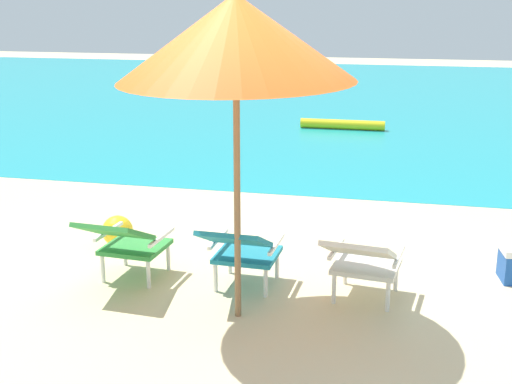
{
  "coord_description": "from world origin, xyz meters",
  "views": [
    {
      "loc": [
        1.29,
        -5.1,
        2.42
      ],
      "look_at": [
        0.0,
        0.59,
        0.75
      ],
      "focal_mm": 47.71,
      "sensor_mm": 36.0,
      "label": 1
    }
  ],
  "objects_px": {
    "swim_buoy": "(342,124)",
    "lounge_chair_left": "(126,240)",
    "lounge_chair_right": "(363,259)",
    "beach_umbrella_center": "(236,38)",
    "lounge_chair_center": "(241,248)",
    "beach_ball": "(118,231)"
  },
  "relations": [
    {
      "from": "swim_buoy",
      "to": "lounge_chair_right",
      "type": "height_order",
      "value": "lounge_chair_right"
    },
    {
      "from": "lounge_chair_center",
      "to": "beach_ball",
      "type": "relative_size",
      "value": 2.85
    },
    {
      "from": "lounge_chair_right",
      "to": "beach_umbrella_center",
      "type": "relative_size",
      "value": 0.38
    },
    {
      "from": "swim_buoy",
      "to": "lounge_chair_left",
      "type": "relative_size",
      "value": 1.76
    },
    {
      "from": "beach_ball",
      "to": "lounge_chair_right",
      "type": "bearing_deg",
      "value": -19.03
    },
    {
      "from": "lounge_chair_right",
      "to": "beach_umbrella_center",
      "type": "xyz_separation_m",
      "value": [
        -0.93,
        -0.4,
        1.74
      ]
    },
    {
      "from": "lounge_chair_left",
      "to": "lounge_chair_center",
      "type": "relative_size",
      "value": 1.02
    },
    {
      "from": "lounge_chair_right",
      "to": "swim_buoy",
      "type": "bearing_deg",
      "value": 96.88
    },
    {
      "from": "lounge_chair_left",
      "to": "lounge_chair_center",
      "type": "xyz_separation_m",
      "value": [
        1.02,
        0.04,
        0.0
      ]
    },
    {
      "from": "lounge_chair_left",
      "to": "lounge_chair_right",
      "type": "distance_m",
      "value": 2.03
    },
    {
      "from": "lounge_chair_left",
      "to": "lounge_chair_right",
      "type": "bearing_deg",
      "value": 0.15
    },
    {
      "from": "beach_umbrella_center",
      "to": "beach_ball",
      "type": "xyz_separation_m",
      "value": [
        -1.57,
        1.27,
        -1.99
      ]
    },
    {
      "from": "beach_umbrella_center",
      "to": "lounge_chair_center",
      "type": "bearing_deg",
      "value": 100.27
    },
    {
      "from": "lounge_chair_right",
      "to": "beach_umbrella_center",
      "type": "height_order",
      "value": "beach_umbrella_center"
    },
    {
      "from": "lounge_chair_right",
      "to": "beach_ball",
      "type": "bearing_deg",
      "value": 160.97
    },
    {
      "from": "lounge_chair_right",
      "to": "beach_ball",
      "type": "xyz_separation_m",
      "value": [
        -2.51,
        0.87,
        -0.25
      ]
    },
    {
      "from": "swim_buoy",
      "to": "lounge_chair_center",
      "type": "bearing_deg",
      "value": -90.62
    },
    {
      "from": "lounge_chair_center",
      "to": "lounge_chair_right",
      "type": "xyz_separation_m",
      "value": [
        1.01,
        -0.03,
        0.0
      ]
    },
    {
      "from": "swim_buoy",
      "to": "lounge_chair_left",
      "type": "height_order",
      "value": "lounge_chair_left"
    },
    {
      "from": "lounge_chair_right",
      "to": "beach_umbrella_center",
      "type": "distance_m",
      "value": 2.02
    },
    {
      "from": "swim_buoy",
      "to": "lounge_chair_left",
      "type": "bearing_deg",
      "value": -98.16
    },
    {
      "from": "swim_buoy",
      "to": "beach_umbrella_center",
      "type": "relative_size",
      "value": 0.65
    }
  ]
}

